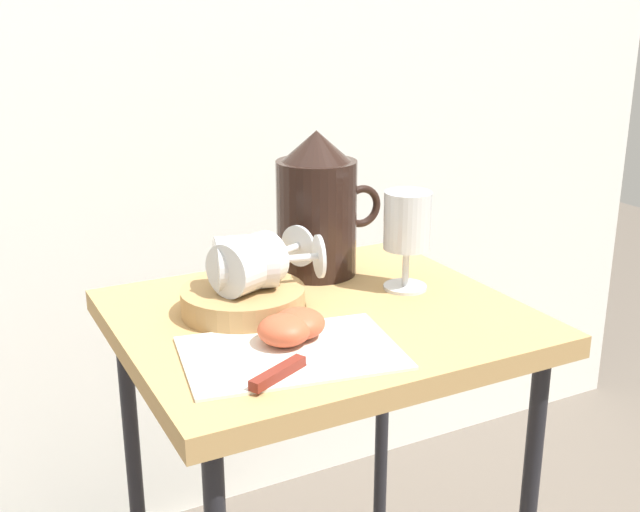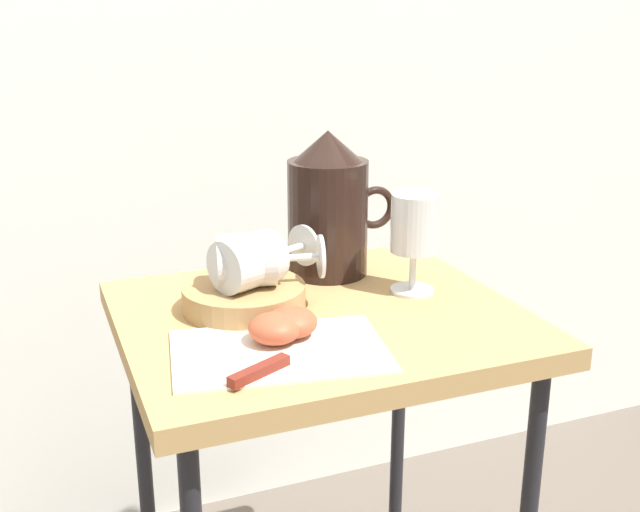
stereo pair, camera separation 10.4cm
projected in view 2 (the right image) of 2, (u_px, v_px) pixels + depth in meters
The scene contains 11 objects.
curtain_drape at pixel (209, 61), 1.49m from camera, with size 2.40×0.03×1.93m, color white.
table at pixel (320, 358), 1.09m from camera, with size 0.54×0.46×0.67m.
linen_napkin at pixel (279, 351), 0.94m from camera, with size 0.26×0.17×0.00m, color silver.
basket_tray at pixel (244, 297), 1.07m from camera, with size 0.17×0.17×0.04m, color #AD8451.
pitcher at pixel (328, 216), 1.20m from camera, with size 0.17×0.12×0.22m.
wine_glass_upright at pixel (414, 229), 1.11m from camera, with size 0.07×0.07×0.15m.
wine_glass_tipped_near at pixel (250, 260), 1.05m from camera, with size 0.15×0.10×0.07m.
wine_glass_tipped_far at pixel (251, 261), 1.05m from camera, with size 0.16×0.12×0.07m.
apple_half_left at pixel (275, 328), 0.96m from camera, with size 0.07×0.07×0.04m, color #C15133.
apple_half_right at pixel (291, 322), 0.98m from camera, with size 0.07×0.07×0.04m, color #C15133.
knife at pixel (282, 361), 0.90m from camera, with size 0.21×0.11×0.01m.
Camera 2 is at (-0.36, -0.92, 1.07)m, focal length 43.97 mm.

